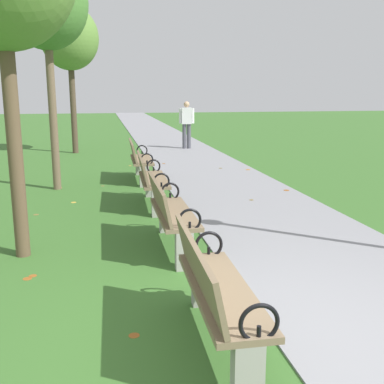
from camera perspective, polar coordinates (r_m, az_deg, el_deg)
The scene contains 10 objects.
ground_plane at distance 3.99m, azimuth 10.50°, elevation -18.12°, with size 80.00×80.00×0.00m, color #386628.
paved_walkway at distance 21.43m, azimuth -4.06°, elevation 6.98°, with size 2.54×44.00×0.02m, color gray.
park_bench_1 at distance 3.71m, azimuth 2.80°, elevation -11.90°, with size 0.50×1.61×0.90m.
park_bench_2 at distance 5.93m, azimuth -2.71°, elevation -2.54°, with size 0.47×1.60×0.90m.
park_bench_3 at distance 8.19m, azimuth -5.08°, elevation 1.59°, with size 0.52×1.61×0.90m.
park_bench_4 at distance 10.57m, azimuth -6.48°, elevation 4.00°, with size 0.50×1.61×0.90m.
tree_2 at distance 10.00m, azimuth -17.50°, elevation 21.10°, with size 1.61×1.61×4.54m.
tree_3 at distance 15.74m, azimuth -14.80°, elevation 17.72°, with size 1.80×1.80×4.61m.
pedestrian_walking at distance 16.29m, azimuth -0.66°, elevation 8.56°, with size 0.53×0.26×1.62m.
scattered_leaves at distance 8.38m, azimuth -1.81°, elevation -1.42°, with size 4.90×10.08×0.02m.
Camera 1 is at (-1.32, -3.18, 2.01)m, focal length 43.44 mm.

